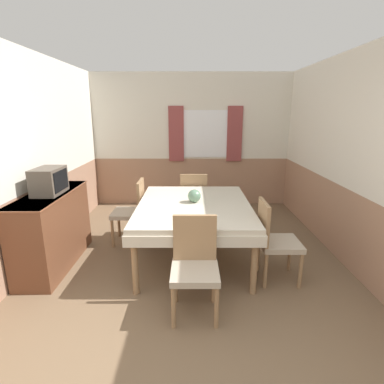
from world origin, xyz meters
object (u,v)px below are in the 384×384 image
object	(u,v)px
dining_table	(194,211)
vase	(194,196)
chair_head_window	(193,198)
sideboard	(53,229)
tv	(49,181)
chair_left_far	(132,209)
chair_head_near	(194,263)
chair_right_near	(274,238)

from	to	relation	value
dining_table	vase	xyz separation A→B (m)	(0.00, 0.06, 0.18)
chair_head_window	sideboard	xyz separation A→B (m)	(-1.74, -1.24, -0.03)
dining_table	chair_head_window	bearing A→B (deg)	90.00
tv	sideboard	bearing A→B (deg)	161.29
chair_left_far	tv	world-z (taller)	tv
dining_table	vase	distance (m)	0.19
chair_head_near	chair_left_far	distance (m)	1.82
sideboard	vase	bearing A→B (deg)	7.45
chair_right_near	chair_left_far	xyz separation A→B (m)	(-1.78, 1.03, 0.00)
chair_head_window	chair_left_far	distance (m)	1.05
vase	chair_left_far	bearing A→B (deg)	152.81
tv	vase	distance (m)	1.74
chair_right_near	vase	world-z (taller)	chair_right_near
dining_table	chair_head_window	size ratio (longest dim) A/B	1.93
chair_head_near	sideboard	bearing A→B (deg)	-27.39
chair_head_window	vase	distance (m)	1.07
chair_head_near	sideboard	xyz separation A→B (m)	(-1.74, 0.90, -0.03)
tv	vase	xyz separation A→B (m)	(1.71, 0.24, -0.25)
chair_head_window	chair_left_far	size ratio (longest dim) A/B	1.00
dining_table	chair_head_near	bearing A→B (deg)	-90.00
chair_head_window	chair_head_near	world-z (taller)	same
sideboard	dining_table	bearing A→B (deg)	5.65
chair_left_far	tv	bearing A→B (deg)	130.44
tv	chair_left_far	bearing A→B (deg)	40.44
chair_right_near	tv	xyz separation A→B (m)	(-2.60, 0.33, 0.58)
chair_head_near	chair_right_near	size ratio (longest dim) A/B	1.00
tv	chair_right_near	bearing A→B (deg)	-7.28
dining_table	sideboard	distance (m)	1.76
chair_head_window	sideboard	distance (m)	2.14
chair_head_near	chair_left_far	size ratio (longest dim) A/B	1.00
chair_head_near	vase	size ratio (longest dim) A/B	5.59
dining_table	chair_head_near	size ratio (longest dim) A/B	1.93
vase	tv	bearing A→B (deg)	-172.08
chair_right_near	chair_head_window	bearing A→B (deg)	-150.68
chair_head_near	chair_right_near	xyz separation A→B (m)	(0.89, 0.56, 0.00)
sideboard	vase	xyz separation A→B (m)	(1.74, 0.23, 0.36)
dining_table	vase	size ratio (longest dim) A/B	10.79
sideboard	vase	distance (m)	1.79
chair_head_near	tv	world-z (taller)	tv
chair_right_near	chair_head_near	bearing A→B (deg)	-57.92
chair_left_far	sideboard	world-z (taller)	same
chair_right_near	chair_left_far	world-z (taller)	same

